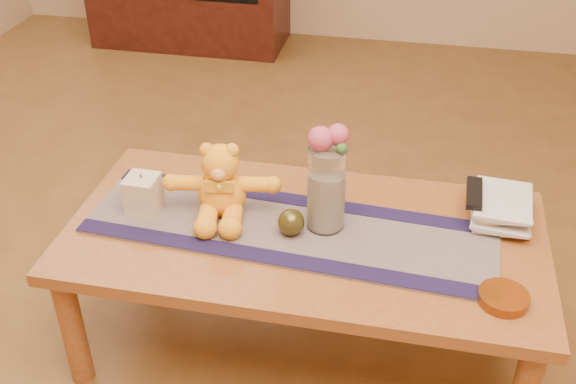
% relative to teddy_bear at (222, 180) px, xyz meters
% --- Properties ---
extents(floor, '(5.50, 5.50, 0.00)m').
position_rel_teddy_bear_xyz_m(floor, '(0.26, -0.04, -0.57)').
color(floor, brown).
rests_on(floor, ground).
extents(coffee_table_top, '(1.40, 0.70, 0.04)m').
position_rel_teddy_bear_xyz_m(coffee_table_top, '(0.26, -0.04, -0.14)').
color(coffee_table_top, brown).
rests_on(coffee_table_top, floor).
extents(table_leg_fl, '(0.07, 0.07, 0.41)m').
position_rel_teddy_bear_xyz_m(table_leg_fl, '(-0.38, -0.33, -0.36)').
color(table_leg_fl, brown).
rests_on(table_leg_fl, floor).
extents(table_leg_bl, '(0.07, 0.07, 0.41)m').
position_rel_teddy_bear_xyz_m(table_leg_bl, '(-0.38, 0.25, -0.36)').
color(table_leg_bl, brown).
rests_on(table_leg_bl, floor).
extents(table_leg_br, '(0.07, 0.07, 0.41)m').
position_rel_teddy_bear_xyz_m(table_leg_br, '(0.90, 0.25, -0.36)').
color(table_leg_br, brown).
rests_on(table_leg_br, floor).
extents(persian_runner, '(1.22, 0.42, 0.01)m').
position_rel_teddy_bear_xyz_m(persian_runner, '(0.21, -0.05, -0.11)').
color(persian_runner, '#161D40').
rests_on(persian_runner, coffee_table_top).
extents(runner_border_near, '(1.20, 0.13, 0.00)m').
position_rel_teddy_bear_xyz_m(runner_border_near, '(0.21, -0.19, -0.11)').
color(runner_border_near, '#181237').
rests_on(runner_border_near, persian_runner).
extents(runner_border_far, '(1.20, 0.13, 0.00)m').
position_rel_teddy_bear_xyz_m(runner_border_far, '(0.22, 0.10, -0.11)').
color(runner_border_far, '#181237').
rests_on(runner_border_far, persian_runner).
extents(teddy_bear, '(0.37, 0.32, 0.22)m').
position_rel_teddy_bear_xyz_m(teddy_bear, '(0.00, 0.00, 0.00)').
color(teddy_bear, '#FFA520').
rests_on(teddy_bear, persian_runner).
extents(pillar_candle, '(0.10, 0.10, 0.11)m').
position_rel_teddy_bear_xyz_m(pillar_candle, '(-0.24, -0.04, -0.05)').
color(pillar_candle, beige).
rests_on(pillar_candle, persian_runner).
extents(candle_wick, '(0.00, 0.00, 0.01)m').
position_rel_teddy_bear_xyz_m(candle_wick, '(-0.24, -0.04, 0.01)').
color(candle_wick, black).
rests_on(candle_wick, pillar_candle).
extents(glass_vase, '(0.11, 0.11, 0.26)m').
position_rel_teddy_bear_xyz_m(glass_vase, '(0.32, -0.01, 0.02)').
color(glass_vase, silver).
rests_on(glass_vase, persian_runner).
extents(potpourri_fill, '(0.09, 0.09, 0.18)m').
position_rel_teddy_bear_xyz_m(potpourri_fill, '(0.32, -0.01, -0.02)').
color(potpourri_fill, beige).
rests_on(potpourri_fill, glass_vase).
extents(rose_left, '(0.07, 0.07, 0.07)m').
position_rel_teddy_bear_xyz_m(rose_left, '(0.30, -0.02, 0.18)').
color(rose_left, '#BF4363').
rests_on(rose_left, glass_vase).
extents(rose_right, '(0.06, 0.06, 0.06)m').
position_rel_teddy_bear_xyz_m(rose_right, '(0.34, -0.01, 0.19)').
color(rose_right, '#BF4363').
rests_on(rose_right, glass_vase).
extents(blue_flower_back, '(0.04, 0.04, 0.04)m').
position_rel_teddy_bear_xyz_m(blue_flower_back, '(0.33, 0.02, 0.18)').
color(blue_flower_back, '#556DB9').
rests_on(blue_flower_back, glass_vase).
extents(blue_flower_side, '(0.04, 0.04, 0.04)m').
position_rel_teddy_bear_xyz_m(blue_flower_side, '(0.29, 0.01, 0.17)').
color(blue_flower_side, '#556DB9').
rests_on(blue_flower_side, glass_vase).
extents(leaf_sprig, '(0.03, 0.03, 0.03)m').
position_rel_teddy_bear_xyz_m(leaf_sprig, '(0.36, -0.03, 0.17)').
color(leaf_sprig, '#33662D').
rests_on(leaf_sprig, glass_vase).
extents(bronze_ball, '(0.10, 0.10, 0.08)m').
position_rel_teddy_bear_xyz_m(bronze_ball, '(0.22, -0.07, -0.07)').
color(bronze_ball, '#444016').
rests_on(bronze_ball, persian_runner).
extents(book_bottom, '(0.17, 0.23, 0.02)m').
position_rel_teddy_bear_xyz_m(book_bottom, '(0.74, 0.14, -0.11)').
color(book_bottom, beige).
rests_on(book_bottom, coffee_table_top).
extents(book_lower, '(0.19, 0.24, 0.02)m').
position_rel_teddy_bear_xyz_m(book_lower, '(0.74, 0.14, -0.09)').
color(book_lower, beige).
rests_on(book_lower, book_bottom).
extents(book_upper, '(0.18, 0.23, 0.02)m').
position_rel_teddy_bear_xyz_m(book_upper, '(0.73, 0.15, -0.07)').
color(book_upper, beige).
rests_on(book_upper, book_lower).
extents(book_top, '(0.18, 0.24, 0.02)m').
position_rel_teddy_bear_xyz_m(book_top, '(0.74, 0.14, -0.05)').
color(book_top, beige).
rests_on(book_top, book_upper).
extents(tv_remote, '(0.05, 0.16, 0.02)m').
position_rel_teddy_bear_xyz_m(tv_remote, '(0.74, 0.13, -0.03)').
color(tv_remote, black).
rests_on(tv_remote, book_top).
extents(amber_dish, '(0.15, 0.15, 0.03)m').
position_rel_teddy_bear_xyz_m(amber_dish, '(0.81, -0.24, -0.10)').
color(amber_dish, '#BF5914').
rests_on(amber_dish, coffee_table_top).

